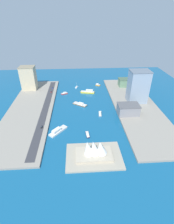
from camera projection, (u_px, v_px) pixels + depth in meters
ground_plane at (84, 108)px, 274.96m from camera, size 440.00×440.00×0.00m
quay_west at (135, 106)px, 279.03m from camera, size 70.00×240.00×2.53m
quay_east at (31, 109)px, 269.57m from camera, size 70.00×240.00×2.53m
peninsula_point at (94, 156)px, 183.00m from camera, size 60.55×41.18×2.00m
road_strip at (46, 108)px, 270.19m from camera, size 10.41×228.00×0.15m
ferry_yellow_fast at (88, 92)px, 324.83m from camera, size 28.32×12.29×6.79m
patrol_launch_navy at (88, 135)px, 214.53m from camera, size 5.11×14.36×3.15m
tugboat_red at (64, 93)px, 321.10m from camera, size 13.52×9.01×3.62m
yacht_sleek_gray at (100, 114)px, 257.58m from camera, size 5.58×15.98×4.29m
ferry_white_commuter at (58, 131)px, 219.71m from camera, size 23.94×26.19×5.91m
sailboat_small_white at (77, 87)px, 348.01m from camera, size 6.03×11.01×10.53m
barge_flat_brown at (80, 104)px, 284.05m from camera, size 25.28×20.91×3.60m
water_taxi_orange at (98, 85)px, 357.11m from camera, size 10.65×8.64×4.10m
terminal_long_green at (128, 82)px, 345.67m from camera, size 37.98×20.03×15.70m
office_block_beige at (29, 78)px, 325.22m from camera, size 28.34×23.40×44.78m
warehouse_low_gray at (128, 109)px, 251.38m from camera, size 31.91×21.90×15.46m
tower_tall_glass at (138, 87)px, 277.60m from camera, size 32.16×25.85×53.60m
pickup_red at (51, 92)px, 322.14m from camera, size 1.94×4.39×1.64m
suv_black at (42, 127)px, 224.85m from camera, size 2.15×4.99×1.48m
hatchback_blue at (52, 88)px, 338.65m from camera, size 1.78×4.33×1.71m
traffic_light_waterfront at (51, 100)px, 285.87m from camera, size 0.36×0.36×6.50m
opera_landmark at (94, 150)px, 178.26m from camera, size 39.63×22.38×20.43m
park_tree_cluster at (136, 106)px, 263.00m from camera, size 9.28×15.53×9.58m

